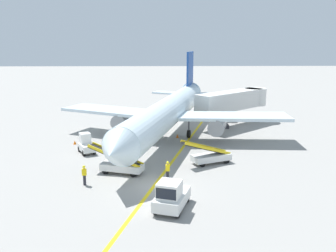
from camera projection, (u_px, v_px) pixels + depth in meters
name	position (u px, v px, depth m)	size (l,w,h in m)	color
ground_plane	(154.00, 185.00, 30.30)	(300.00, 300.00, 0.00)	gray
taxi_line_yellow	(169.00, 165.00, 35.20)	(0.30, 80.00, 0.01)	yellow
airliner	(169.00, 112.00, 43.67)	(27.85, 34.78, 10.10)	silver
jet_bridge	(237.00, 100.00, 51.73)	(11.31, 10.22, 4.85)	silver
pushback_tug	(171.00, 196.00, 25.79)	(2.93, 4.01, 2.20)	silver
baggage_tug_near_wing	(86.00, 144.00, 38.98)	(2.24, 2.73, 2.10)	silver
belt_loader_forward_hold	(210.00, 156.00, 35.60)	(5.11, 3.04, 2.59)	silver
belt_loader_aft_hold	(121.00, 165.00, 32.97)	(5.15, 2.66, 2.59)	silver
ground_crew_marshaller	(84.00, 175.00, 30.20)	(0.36, 0.24, 1.70)	#26262D
ground_crew_wing_walker	(168.00, 170.00, 31.22)	(0.36, 0.24, 1.70)	#26262D
safety_cone_nose_left	(177.00, 136.00, 45.27)	(0.36, 0.36, 0.44)	orange
safety_cone_nose_right	(75.00, 142.00, 42.38)	(0.36, 0.36, 0.44)	orange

